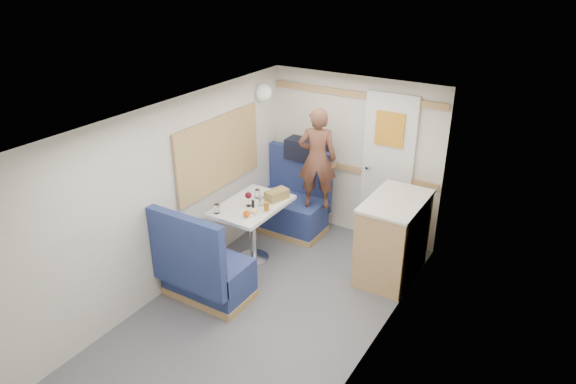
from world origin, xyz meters
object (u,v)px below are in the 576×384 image
Objects in this scene: bench_near at (204,273)px; tumbler_mid at (257,194)px; bench_far at (292,208)px; person at (317,159)px; tray at (239,216)px; wine_glass at (248,196)px; dinette_table at (252,216)px; duffel_bag at (307,150)px; galley_counter at (393,237)px; bread_loaf at (277,195)px; orange_fruit at (247,214)px; tumbler_left at (217,209)px; dome_light at (263,93)px; cheese_block at (252,211)px; beer_glass at (266,207)px; pepper_grinder at (253,204)px; tumbler_right at (262,201)px.

bench_near is 1.14m from tumbler_mid.
person reaches higher than bench_far.
wine_glass is (-0.06, 0.26, 0.11)m from tray.
dinette_table is 1.21m from duffel_bag.
galley_counter is 1.76× the size of duffel_bag.
person reaches higher than bread_loaf.
bench_near is 0.75m from orange_fruit.
galley_counter is 8.96× the size of tumbler_left.
dome_light is 1.27m from bread_loaf.
galley_counter is at bearing 28.92° from tumbler_left.
bench_near is 0.83m from cheese_block.
tumbler_mid is at bearing -62.66° from dome_light.
tumbler_mid is at bearing 141.31° from beer_glass.
duffel_bag is at bearing 75.57° from bench_far.
galley_counter is 1.61m from duffel_bag.
dome_light is 1.46m from beer_glass.
bench_near is at bearing -90.00° from bench_far.
bench_near is 1.89m from person.
tumbler_mid reaches higher than dinette_table.
bench_far is 1.26m from tray.
wine_glass is at bearing 121.17° from orange_fruit.
tumbler_left is (-0.34, -0.07, -0.00)m from orange_fruit.
orange_fruit and pepper_grinder have the same top height.
galley_counter reaches higher than bread_loaf.
bench_near is 0.98m from wine_glass.
bench_near is 1.02m from tumbler_right.
person is at bearing -7.44° from bench_far.
cheese_block is at bearing -63.20° from tumbler_mid.
tray is at bearing -121.10° from beer_glass.
duffel_bag reaches higher than dinette_table.
bench_near is (-0.00, -0.86, -0.27)m from dinette_table.
tumbler_left is 0.53m from beer_glass.
bench_far is 0.77m from duffel_bag.
orange_fruit is at bearing -92.32° from bread_loaf.
tray is at bearing -170.72° from orange_fruit.
beer_glass is at bearing 56.77° from person.
dinette_table is at bearing 42.02° from person.
duffel_bag is at bearing 86.61° from wine_glass.
person reaches higher than beer_glass.
dome_light reaches higher than pepper_grinder.
tumbler_mid is at bearing 102.72° from dinette_table.
pepper_grinder is (-0.17, -0.02, -0.00)m from beer_glass.
person is (0.38, -0.05, 0.77)m from bench_far.
galley_counter reaches higher than orange_fruit.
galley_counter is at bearing 25.44° from beer_glass.
dome_light is at bearing 121.51° from tumbler_right.
tray is 3.65× the size of pepper_grinder.
beer_glass is (0.23, -0.91, 0.47)m from bench_far.
galley_counter reaches higher than cheese_block.
pepper_grinder is at bearing -118.45° from tumbler_right.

